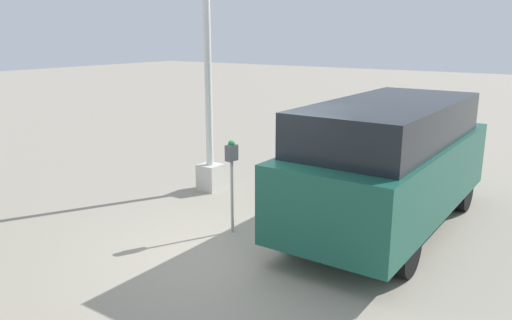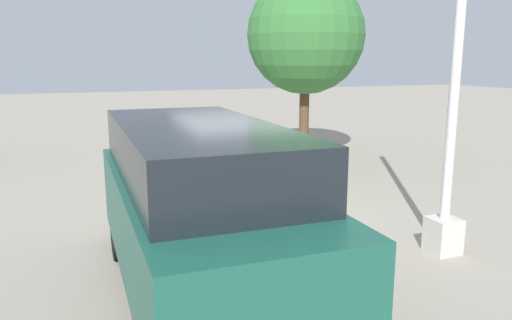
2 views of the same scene
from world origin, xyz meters
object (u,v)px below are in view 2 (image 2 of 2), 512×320
Objects in this scene: lamp_post at (451,130)px; fire_hydrant at (232,161)px; parked_van at (200,205)px; street_tree at (306,35)px; parking_meter_near at (294,168)px; parking_meter_far at (206,131)px.

fire_hydrant is at bearing -165.88° from lamp_post.
fire_hydrant is (-5.91, -1.49, -1.47)m from lamp_post.
parked_van is 9.17m from street_tree.
parking_meter_near is 6.81m from street_tree.
parked_van is at bearing -41.12° from parking_meter_near.
lamp_post is at bearing 57.95° from parking_meter_near.
street_tree is at bearing 170.90° from lamp_post.
parking_meter_far is at bearing 164.73° from parked_van.
parking_meter_near is at bearing -27.75° from street_tree.
street_tree reaches higher than fire_hydrant.
lamp_post is at bearing 14.12° from fire_hydrant.
lamp_post reaches higher than street_tree.
parking_meter_far is at bearing -164.85° from lamp_post.
parking_meter_near is 5.31m from parking_meter_far.
street_tree is at bearing 146.03° from parked_van.
parking_meter_near is at bearing 129.62° from parked_van.
parking_meter_near is at bearing 10.59° from parking_meter_far.
parking_meter_far is 7.22m from lamp_post.
parked_van reaches higher than parking_meter_far.
parked_van is at bearing -21.62° from fire_hydrant.
street_tree reaches higher than parking_meter_near.
parking_meter_far is at bearing -84.11° from street_tree.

